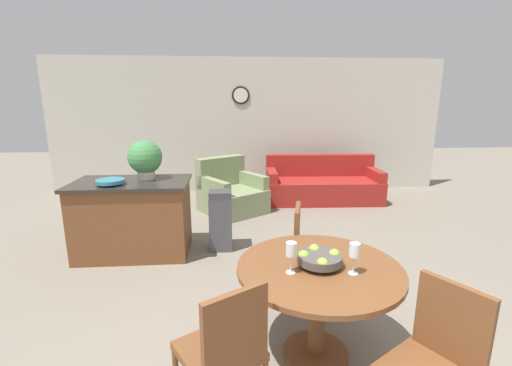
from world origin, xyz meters
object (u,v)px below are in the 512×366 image
dining_table (318,287)px  couch (322,185)px  wine_glass_left (291,250)px  dining_chair_near_left (225,348)px  teal_bowl (110,181)px  dining_chair_near_right (437,359)px  armchair (231,194)px  kitchen_island (134,218)px  dining_chair_far_side (309,248)px  fruit_bowl (319,258)px  wine_glass_right (355,251)px  potted_plant (145,158)px  trash_bin (221,221)px

dining_table → couch: 4.24m
wine_glass_left → dining_chair_near_left: bearing=-137.7°
dining_chair_near_left → teal_bowl: bearing=89.2°
dining_chair_near_right → armchair: armchair is taller
dining_chair_near_left → kitchen_island: kitchen_island is taller
dining_chair_far_side → kitchen_island: kitchen_island is taller
dining_table → fruit_bowl: 0.22m
fruit_bowl → teal_bowl: (-1.95, 1.76, 0.17)m
wine_glass_left → wine_glass_right: 0.41m
potted_plant → dining_chair_far_side: bearing=-35.7°
trash_bin → wine_glass_left: bearing=-76.0°
dining_table → dining_chair_near_left: bearing=-143.7°
fruit_bowl → couch: size_ratio=0.15×
dining_table → kitchen_island: bearing=132.6°
dining_table → dining_chair_near_left: 0.81m
wine_glass_left → wine_glass_right: size_ratio=1.00×
dining_chair_far_side → wine_glass_right: (0.07, -0.92, 0.39)m
dining_chair_near_left → dining_chair_far_side: (0.77, 1.27, 0.00)m
wine_glass_left → trash_bin: wine_glass_left is taller
dining_table → dining_chair_near_left: (-0.65, -0.48, -0.07)m
wine_glass_right → potted_plant: 2.84m
dining_chair_far_side → potted_plant: size_ratio=1.89×
dining_chair_near_left → armchair: size_ratio=0.70×
fruit_bowl → couch: bearing=74.2°
dining_chair_near_right → couch: (0.67, 4.72, -0.21)m
wine_glass_right → teal_bowl: teal_bowl is taller
wine_glass_right → potted_plant: (-1.81, 2.17, 0.29)m
fruit_bowl → trash_bin: (-0.73, 1.97, -0.40)m
trash_bin → potted_plant: bearing=175.3°
dining_chair_far_side → dining_chair_near_right: bearing=27.7°
wine_glass_right → trash_bin: 2.35m
fruit_bowl → dining_chair_near_left: bearing=-143.5°
fruit_bowl → wine_glass_left: 0.25m
couch → dining_chair_near_left: bearing=-109.1°
dining_chair_near_right → wine_glass_right: bearing=-2.5°
dining_chair_far_side → wine_glass_left: 1.02m
trash_bin → dining_table: bearing=-69.7°
dining_chair_near_right → teal_bowl: size_ratio=2.83×
dining_chair_near_right → dining_chair_far_side: size_ratio=1.00×
dining_chair_far_side → wine_glass_left: size_ratio=4.15×
potted_plant → couch: bearing=36.2°
fruit_bowl → dining_chair_far_side: bearing=81.1°
fruit_bowl → wine_glass_right: 0.25m
couch → dining_chair_near_right: bearing=-95.6°
dining_chair_near_left → trash_bin: 2.45m
wine_glass_left → couch: size_ratio=0.10×
wine_glass_left → kitchen_island: bearing=127.8°
dining_table → dining_chair_far_side: (0.12, 0.80, -0.07)m
fruit_bowl → dining_table: bearing=-55.4°
dining_chair_near_left → armchair: bearing=58.1°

